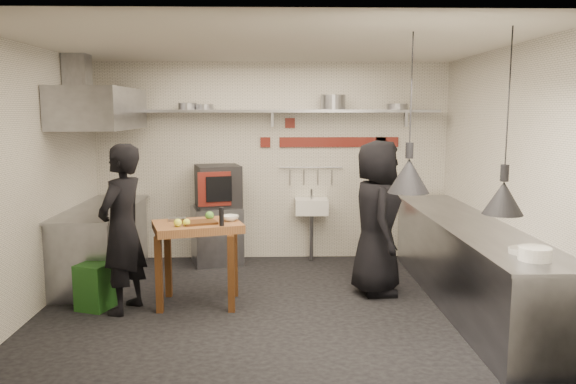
{
  "coord_description": "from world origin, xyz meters",
  "views": [
    {
      "loc": [
        0.02,
        -5.91,
        2.13
      ],
      "look_at": [
        0.18,
        0.3,
        1.22
      ],
      "focal_mm": 35.0,
      "sensor_mm": 36.0,
      "label": 1
    }
  ],
  "objects_px": {
    "oven_stand": "(217,235)",
    "combi_oven": "(218,186)",
    "green_bin": "(95,286)",
    "chef_right": "(377,218)",
    "prep_table": "(198,264)",
    "chef_left": "(122,229)"
  },
  "relations": [
    {
      "from": "green_bin",
      "to": "chef_right",
      "type": "relative_size",
      "value": 0.28
    },
    {
      "from": "green_bin",
      "to": "prep_table",
      "type": "bearing_deg",
      "value": 6.47
    },
    {
      "from": "oven_stand",
      "to": "prep_table",
      "type": "relative_size",
      "value": 0.87
    },
    {
      "from": "prep_table",
      "to": "chef_right",
      "type": "relative_size",
      "value": 0.51
    },
    {
      "from": "prep_table",
      "to": "chef_right",
      "type": "distance_m",
      "value": 2.1
    },
    {
      "from": "combi_oven",
      "to": "green_bin",
      "type": "bearing_deg",
      "value": -138.28
    },
    {
      "from": "combi_oven",
      "to": "prep_table",
      "type": "xyz_separation_m",
      "value": [
        -0.06,
        -1.71,
        -0.63
      ]
    },
    {
      "from": "chef_left",
      "to": "green_bin",
      "type": "bearing_deg",
      "value": -84.03
    },
    {
      "from": "combi_oven",
      "to": "oven_stand",
      "type": "bearing_deg",
      "value": -174.25
    },
    {
      "from": "oven_stand",
      "to": "combi_oven",
      "type": "height_order",
      "value": "combi_oven"
    },
    {
      "from": "oven_stand",
      "to": "prep_table",
      "type": "bearing_deg",
      "value": -107.11
    },
    {
      "from": "green_bin",
      "to": "chef_right",
      "type": "height_order",
      "value": "chef_right"
    },
    {
      "from": "combi_oven",
      "to": "prep_table",
      "type": "relative_size",
      "value": 0.63
    },
    {
      "from": "oven_stand",
      "to": "chef_left",
      "type": "bearing_deg",
      "value": -128.62
    },
    {
      "from": "oven_stand",
      "to": "chef_right",
      "type": "xyz_separation_m",
      "value": [
        1.99,
        -1.36,
        0.5
      ]
    },
    {
      "from": "green_bin",
      "to": "chef_left",
      "type": "distance_m",
      "value": 0.73
    },
    {
      "from": "prep_table",
      "to": "chef_right",
      "type": "height_order",
      "value": "chef_right"
    },
    {
      "from": "chef_left",
      "to": "chef_right",
      "type": "xyz_separation_m",
      "value": [
        2.79,
        0.54,
        0.0
      ]
    },
    {
      "from": "oven_stand",
      "to": "chef_left",
      "type": "xyz_separation_m",
      "value": [
        -0.79,
        -1.9,
        0.5
      ]
    },
    {
      "from": "oven_stand",
      "to": "chef_left",
      "type": "relative_size",
      "value": 0.45
    },
    {
      "from": "green_bin",
      "to": "chef_right",
      "type": "xyz_separation_m",
      "value": [
        3.13,
        0.46,
        0.65
      ]
    },
    {
      "from": "combi_oven",
      "to": "prep_table",
      "type": "bearing_deg",
      "value": -108.01
    }
  ]
}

